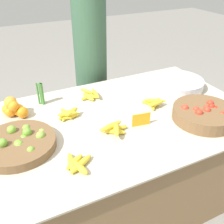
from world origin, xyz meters
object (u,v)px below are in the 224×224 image
object	(u,v)px
metal_bowl	(178,83)
vendor_person	(91,59)
lime_bowl	(18,143)
price_sign	(141,120)
tomato_basket	(204,114)

from	to	relation	value
metal_bowl	vendor_person	size ratio (longest dim) A/B	0.24
metal_bowl	vendor_person	xyz separation A→B (m)	(-0.48, 0.62, 0.07)
lime_bowl	metal_bowl	xyz separation A→B (m)	(1.25, 0.22, 0.01)
lime_bowl	vendor_person	xyz separation A→B (m)	(0.77, 0.84, 0.08)
price_sign	vendor_person	xyz separation A→B (m)	(0.06, 0.95, 0.07)
tomato_basket	price_sign	distance (m)	0.41
price_sign	tomato_basket	bearing A→B (deg)	-7.64
tomato_basket	vendor_person	world-z (taller)	vendor_person
price_sign	lime_bowl	bearing A→B (deg)	-179.78
lime_bowl	tomato_basket	world-z (taller)	tomato_basket
metal_bowl	price_sign	size ratio (longest dim) A/B	3.39
tomato_basket	vendor_person	bearing A→B (deg)	107.33
metal_bowl	price_sign	bearing A→B (deg)	-148.61
lime_bowl	metal_bowl	bearing A→B (deg)	9.90
vendor_person	tomato_basket	bearing A→B (deg)	-72.67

